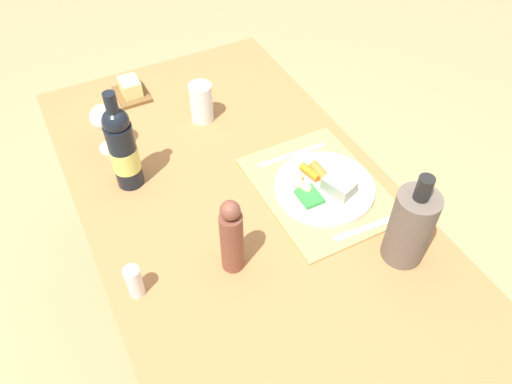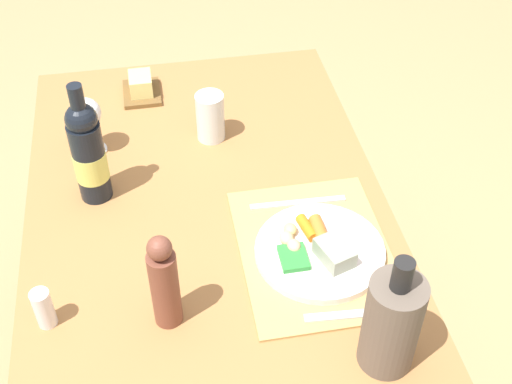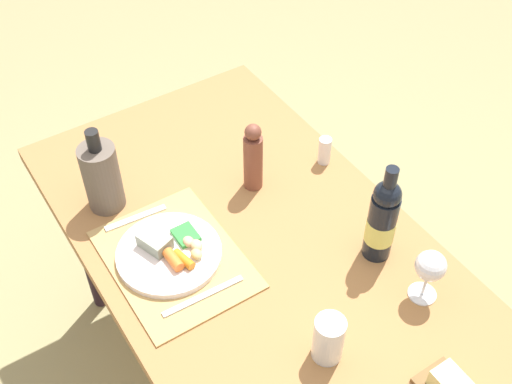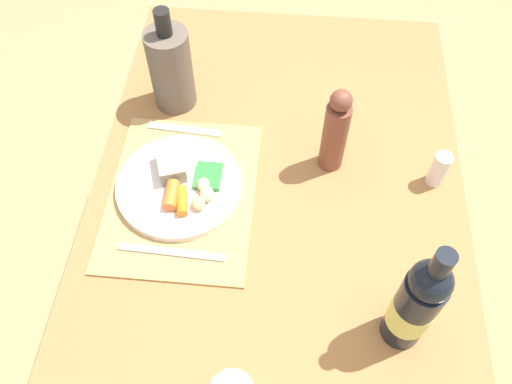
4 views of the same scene
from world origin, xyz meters
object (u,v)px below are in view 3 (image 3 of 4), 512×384
knife (203,296)px  wine_bottle (382,220)px  pepper_mill (253,158)px  salt_shaker (325,151)px  dinner_plate (169,252)px  cooler_bottle (102,176)px  fork (136,218)px  dining_table (258,265)px  wine_glass (430,267)px  water_tumbler (328,341)px

knife → wine_bottle: size_ratio=0.73×
pepper_mill → salt_shaker: size_ratio=2.53×
dinner_plate → salt_shaker: salt_shaker is taller
dinner_plate → wine_bottle: 0.55m
knife → salt_shaker: (-0.23, 0.54, 0.04)m
cooler_bottle → pepper_mill: bearing=67.2°
knife → salt_shaker: size_ratio=2.50×
dinner_plate → fork: (-0.16, -0.02, -0.01)m
wine_bottle → pepper_mill: 0.41m
dinner_plate → cooler_bottle: (-0.26, -0.06, 0.09)m
knife → pepper_mill: 0.42m
dining_table → wine_glass: size_ratio=9.48×
fork → salt_shaker: size_ratio=1.99×
fork → knife: 0.32m
knife → salt_shaker: salt_shaker is taller
dinner_plate → knife: 0.16m
dining_table → water_tumbler: water_tumbler is taller
dining_table → water_tumbler: bearing=-6.9°
knife → pepper_mill: pepper_mill is taller
fork → water_tumbler: (0.61, 0.19, 0.05)m
dinner_plate → cooler_bottle: cooler_bottle is taller
dinner_plate → wine_bottle: wine_bottle is taller
dinner_plate → wine_glass: wine_glass is taller
fork → pepper_mill: 0.36m
water_tumbler → wine_bottle: bearing=120.1°
dining_table → water_tumbler: 0.38m
knife → water_tumbler: bearing=31.4°
dining_table → pepper_mill: bearing=150.6°
water_tumbler → wine_glass: bearing=90.4°
wine_glass → dining_table: bearing=-143.7°
dining_table → wine_bottle: size_ratio=4.81×
wine_glass → dinner_plate: bearing=-133.5°
fork → cooler_bottle: size_ratio=0.66×
cooler_bottle → wine_glass: 0.88m
pepper_mill → salt_shaker: 0.24m
cooler_bottle → knife: bearing=8.8°
wine_bottle → pepper_mill: bearing=-160.7°
fork → wine_glass: 0.78m
wine_bottle → wine_glass: wine_bottle is taller
water_tumbler → knife: bearing=-150.7°
salt_shaker → dining_table: bearing=-63.9°
dinner_plate → wine_bottle: bearing=58.7°
cooler_bottle → wine_glass: bearing=36.5°
wine_bottle → fork: bearing=-132.9°
wine_bottle → salt_shaker: wine_bottle is taller
dining_table → dinner_plate: 0.25m
dining_table → wine_bottle: bearing=53.4°
wine_bottle → cooler_bottle: bearing=-136.5°
fork → water_tumbler: 0.64m
dinner_plate → salt_shaker: (-0.07, 0.55, 0.02)m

